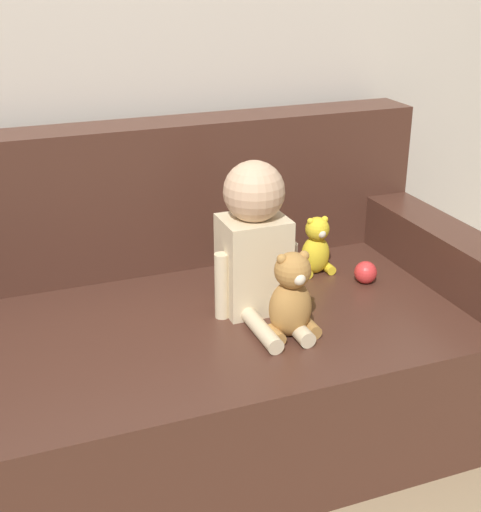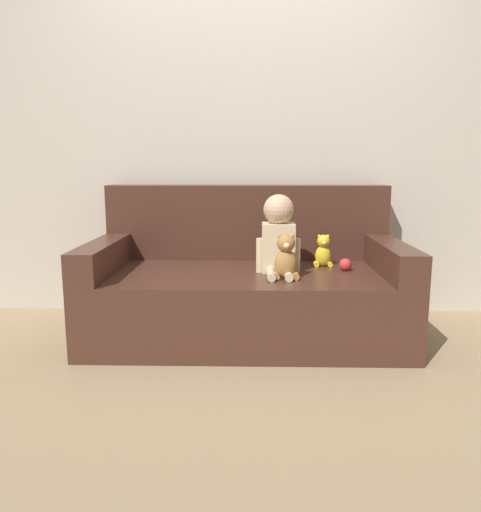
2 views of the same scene
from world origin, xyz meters
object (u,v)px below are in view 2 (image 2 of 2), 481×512
couch (246,285)px  teddy_bear_brown (286,258)px  toy_ball (345,265)px  person_baby (278,236)px  plush_toy_side (323,251)px

couch → teddy_bear_brown: bearing=-52.5°
teddy_bear_brown → toy_ball: (0.37, 0.23, -0.08)m
toy_ball → person_baby: bearing=-174.4°
person_baby → plush_toy_side: (0.29, 0.17, -0.12)m
couch → plush_toy_side: couch is taller
couch → person_baby: couch is taller
toy_ball → teddy_bear_brown: bearing=-148.7°
person_baby → toy_ball: 0.45m
teddy_bear_brown → toy_ball: bearing=31.3°
couch → toy_ball: couch is taller
couch → person_baby: 0.39m
teddy_bear_brown → plush_toy_side: 0.44m
teddy_bear_brown → plush_toy_side: (0.26, 0.36, -0.03)m
person_baby → teddy_bear_brown: bearing=-80.2°
plush_toy_side → toy_ball: size_ratio=2.71×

